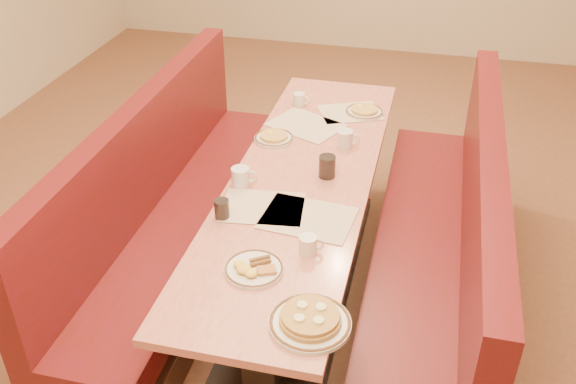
% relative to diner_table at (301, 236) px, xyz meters
% --- Properties ---
extents(ground, '(8.00, 8.00, 0.00)m').
position_rel_diner_table_xyz_m(ground, '(0.00, 0.00, -0.37)').
color(ground, '#9E6647').
rests_on(ground, ground).
extents(diner_table, '(0.70, 2.50, 0.75)m').
position_rel_diner_table_xyz_m(diner_table, '(0.00, 0.00, 0.00)').
color(diner_table, black).
rests_on(diner_table, ground).
extents(booth_left, '(0.55, 2.50, 1.05)m').
position_rel_diner_table_xyz_m(booth_left, '(-0.73, 0.00, -0.01)').
color(booth_left, '#4C3326').
rests_on(booth_left, ground).
extents(booth_right, '(0.55, 2.50, 1.05)m').
position_rel_diner_table_xyz_m(booth_right, '(0.73, 0.00, -0.01)').
color(booth_right, '#4C3326').
rests_on(booth_right, ground).
extents(placemat_near_left, '(0.42, 0.33, 0.00)m').
position_rel_diner_table_xyz_m(placemat_near_left, '(-0.12, -0.32, 0.38)').
color(placemat_near_left, beige).
rests_on(placemat_near_left, diner_table).
extents(placemat_near_right, '(0.44, 0.35, 0.00)m').
position_rel_diner_table_xyz_m(placemat_near_right, '(0.11, -0.36, 0.38)').
color(placemat_near_right, beige).
rests_on(placemat_near_right, diner_table).
extents(placemat_far_left, '(0.49, 0.44, 0.00)m').
position_rel_diner_table_xyz_m(placemat_far_left, '(-0.11, 0.57, 0.38)').
color(placemat_far_left, beige).
rests_on(placemat_far_left, diner_table).
extents(placemat_far_right, '(0.44, 0.39, 0.00)m').
position_rel_diner_table_xyz_m(placemat_far_right, '(0.12, 0.80, 0.38)').
color(placemat_far_right, beige).
rests_on(placemat_far_right, diner_table).
extents(pancake_plate, '(0.31, 0.31, 0.07)m').
position_rel_diner_table_xyz_m(pancake_plate, '(0.26, -1.03, 0.40)').
color(pancake_plate, silver).
rests_on(pancake_plate, diner_table).
extents(eggs_plate, '(0.25, 0.25, 0.05)m').
position_rel_diner_table_xyz_m(eggs_plate, '(-0.03, -0.78, 0.39)').
color(eggs_plate, silver).
rests_on(eggs_plate, diner_table).
extents(extra_plate_mid, '(0.23, 0.23, 0.05)m').
position_rel_diner_table_xyz_m(extra_plate_mid, '(0.20, 0.81, 0.39)').
color(extra_plate_mid, silver).
rests_on(extra_plate_mid, diner_table).
extents(extra_plate_far, '(0.22, 0.22, 0.04)m').
position_rel_diner_table_xyz_m(extra_plate_far, '(-0.24, 0.35, 0.39)').
color(extra_plate_far, silver).
rests_on(extra_plate_far, diner_table).
extents(coffee_mug_a, '(0.11, 0.08, 0.08)m').
position_rel_diner_table_xyz_m(coffee_mug_a, '(0.16, -0.60, 0.42)').
color(coffee_mug_a, silver).
rests_on(coffee_mug_a, diner_table).
extents(coffee_mug_b, '(0.13, 0.09, 0.10)m').
position_rel_diner_table_xyz_m(coffee_mug_b, '(-0.28, -0.15, 0.43)').
color(coffee_mug_b, silver).
rests_on(coffee_mug_b, diner_table).
extents(coffee_mug_c, '(0.13, 0.09, 0.09)m').
position_rel_diner_table_xyz_m(coffee_mug_c, '(0.16, 0.37, 0.42)').
color(coffee_mug_c, silver).
rests_on(coffee_mug_c, diner_table).
extents(coffee_mug_d, '(0.10, 0.07, 0.08)m').
position_rel_diner_table_xyz_m(coffee_mug_d, '(-0.20, 0.83, 0.42)').
color(coffee_mug_d, silver).
rests_on(coffee_mug_d, diner_table).
extents(soda_tumbler_near, '(0.07, 0.07, 0.10)m').
position_rel_diner_table_xyz_m(soda_tumbler_near, '(-0.28, -0.44, 0.42)').
color(soda_tumbler_near, black).
rests_on(soda_tumbler_near, diner_table).
extents(soda_tumbler_mid, '(0.08, 0.08, 0.12)m').
position_rel_diner_table_xyz_m(soda_tumbler_mid, '(0.12, 0.03, 0.43)').
color(soda_tumbler_mid, black).
rests_on(soda_tumbler_mid, diner_table).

